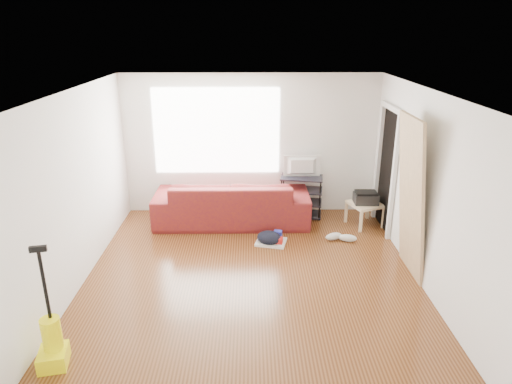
{
  "coord_description": "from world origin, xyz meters",
  "views": [
    {
      "loc": [
        -0.01,
        -5.41,
        3.22
      ],
      "look_at": [
        0.07,
        0.6,
        1.04
      ],
      "focal_mm": 32.0,
      "sensor_mm": 36.0,
      "label": 1
    }
  ],
  "objects_px": {
    "bucket": "(265,230)",
    "sofa": "(232,222)",
    "tv_stand": "(301,196)",
    "vacuum": "(52,343)",
    "side_table": "(365,207)",
    "cleaning_tray": "(272,240)",
    "backpack": "(269,244)"
  },
  "relations": [
    {
      "from": "cleaning_tray",
      "to": "backpack",
      "type": "bearing_deg",
      "value": -141.24
    },
    {
      "from": "bucket",
      "to": "cleaning_tray",
      "type": "distance_m",
      "value": 0.49
    },
    {
      "from": "sofa",
      "to": "bucket",
      "type": "xyz_separation_m",
      "value": [
        0.56,
        -0.36,
        0.0
      ]
    },
    {
      "from": "bucket",
      "to": "vacuum",
      "type": "bearing_deg",
      "value": -124.88
    },
    {
      "from": "tv_stand",
      "to": "vacuum",
      "type": "distance_m",
      "value": 4.81
    },
    {
      "from": "tv_stand",
      "to": "vacuum",
      "type": "height_order",
      "value": "vacuum"
    },
    {
      "from": "sofa",
      "to": "cleaning_tray",
      "type": "relative_size",
      "value": 4.96
    },
    {
      "from": "bucket",
      "to": "side_table",
      "type": "bearing_deg",
      "value": 6.55
    },
    {
      "from": "sofa",
      "to": "tv_stand",
      "type": "relative_size",
      "value": 3.33
    },
    {
      "from": "sofa",
      "to": "vacuum",
      "type": "distance_m",
      "value": 3.95
    },
    {
      "from": "tv_stand",
      "to": "side_table",
      "type": "height_order",
      "value": "tv_stand"
    },
    {
      "from": "sofa",
      "to": "tv_stand",
      "type": "bearing_deg",
      "value": -167.59
    },
    {
      "from": "side_table",
      "to": "cleaning_tray",
      "type": "height_order",
      "value": "side_table"
    },
    {
      "from": "tv_stand",
      "to": "backpack",
      "type": "xyz_separation_m",
      "value": [
        -0.62,
        -1.15,
        -0.38
      ]
    },
    {
      "from": "tv_stand",
      "to": "side_table",
      "type": "distance_m",
      "value": 1.14
    },
    {
      "from": "side_table",
      "to": "vacuum",
      "type": "height_order",
      "value": "vacuum"
    },
    {
      "from": "bucket",
      "to": "vacuum",
      "type": "relative_size",
      "value": 0.22
    },
    {
      "from": "side_table",
      "to": "tv_stand",
      "type": "bearing_deg",
      "value": 157.63
    },
    {
      "from": "sofa",
      "to": "backpack",
      "type": "bearing_deg",
      "value": 124.82
    },
    {
      "from": "bucket",
      "to": "vacuum",
      "type": "distance_m",
      "value": 3.92
    },
    {
      "from": "vacuum",
      "to": "side_table",
      "type": "bearing_deg",
      "value": 29.08
    },
    {
      "from": "sofa",
      "to": "backpack",
      "type": "distance_m",
      "value": 1.07
    },
    {
      "from": "bucket",
      "to": "sofa",
      "type": "bearing_deg",
      "value": 147.44
    },
    {
      "from": "backpack",
      "to": "vacuum",
      "type": "height_order",
      "value": "vacuum"
    },
    {
      "from": "vacuum",
      "to": "tv_stand",
      "type": "bearing_deg",
      "value": 41.24
    },
    {
      "from": "cleaning_tray",
      "to": "vacuum",
      "type": "relative_size",
      "value": 0.41
    },
    {
      "from": "cleaning_tray",
      "to": "vacuum",
      "type": "distance_m",
      "value": 3.59
    },
    {
      "from": "backpack",
      "to": "vacuum",
      "type": "xyz_separation_m",
      "value": [
        -2.28,
        -2.69,
        0.24
      ]
    },
    {
      "from": "vacuum",
      "to": "bucket",
      "type": "bearing_deg",
      "value": 43.45
    },
    {
      "from": "cleaning_tray",
      "to": "bucket",
      "type": "bearing_deg",
      "value": 101.07
    },
    {
      "from": "sofa",
      "to": "side_table",
      "type": "relative_size",
      "value": 4.14
    },
    {
      "from": "vacuum",
      "to": "backpack",
      "type": "bearing_deg",
      "value": 38.04
    }
  ]
}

